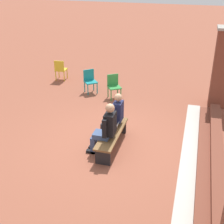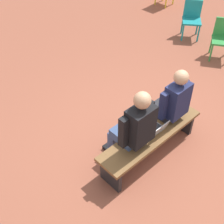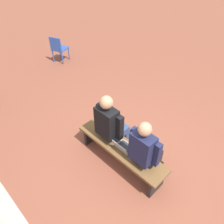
{
  "view_description": "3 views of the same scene",
  "coord_description": "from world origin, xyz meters",
  "px_view_note": "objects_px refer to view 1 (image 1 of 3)",
  "views": [
    {
      "loc": [
        6.98,
        1.97,
        4.45
      ],
      "look_at": [
        -0.08,
        -0.01,
        0.86
      ],
      "focal_mm": 50.0,
      "sensor_mm": 36.0,
      "label": 1
    },
    {
      "loc": [
        2.79,
        1.97,
        3.72
      ],
      "look_at": [
        0.7,
        -0.27,
        0.92
      ],
      "focal_mm": 50.0,
      "sensor_mm": 36.0,
      "label": 2
    },
    {
      "loc": [
        -1.42,
        1.97,
        3.4
      ],
      "look_at": [
        0.55,
        0.0,
        1.02
      ],
      "focal_mm": 35.0,
      "sensor_mm": 36.0,
      "label": 3
    }
  ],
  "objects_px": {
    "plastic_chair_near_bench_left": "(90,80)",
    "person_student": "(114,115)",
    "person_adult": "(106,128)",
    "plastic_chair_mid_courtyard": "(114,85)",
    "bench": "(112,135)",
    "laptop": "(113,129)",
    "plastic_chair_foreground": "(60,69)"
  },
  "relations": [
    {
      "from": "bench",
      "to": "plastic_chair_near_bench_left",
      "type": "height_order",
      "value": "plastic_chair_near_bench_left"
    },
    {
      "from": "plastic_chair_near_bench_left",
      "to": "plastic_chair_foreground",
      "type": "distance_m",
      "value": 1.81
    },
    {
      "from": "bench",
      "to": "plastic_chair_near_bench_left",
      "type": "distance_m",
      "value": 3.92
    },
    {
      "from": "laptop",
      "to": "plastic_chair_foreground",
      "type": "xyz_separation_m",
      "value": [
        -4.29,
        -3.4,
        -0.02
      ]
    },
    {
      "from": "person_student",
      "to": "person_adult",
      "type": "distance_m",
      "value": 0.78
    },
    {
      "from": "person_adult",
      "to": "plastic_chair_mid_courtyard",
      "type": "height_order",
      "value": "person_adult"
    },
    {
      "from": "bench",
      "to": "laptop",
      "type": "bearing_deg",
      "value": 170.17
    },
    {
      "from": "plastic_chair_near_bench_left",
      "to": "plastic_chair_foreground",
      "type": "relative_size",
      "value": 1.0
    },
    {
      "from": "laptop",
      "to": "plastic_chair_foreground",
      "type": "bearing_deg",
      "value": -141.56
    },
    {
      "from": "plastic_chair_foreground",
      "to": "person_student",
      "type": "bearing_deg",
      "value": 40.49
    },
    {
      "from": "plastic_chair_mid_courtyard",
      "to": "person_adult",
      "type": "bearing_deg",
      "value": 12.23
    },
    {
      "from": "person_student",
      "to": "bench",
      "type": "bearing_deg",
      "value": 8.27
    },
    {
      "from": "person_student",
      "to": "person_adult",
      "type": "height_order",
      "value": "person_adult"
    },
    {
      "from": "bench",
      "to": "plastic_chair_near_bench_left",
      "type": "xyz_separation_m",
      "value": [
        -3.47,
        -1.82,
        0.13
      ]
    },
    {
      "from": "plastic_chair_near_bench_left",
      "to": "plastic_chair_foreground",
      "type": "height_order",
      "value": "same"
    },
    {
      "from": "person_student",
      "to": "plastic_chair_foreground",
      "type": "height_order",
      "value": "person_student"
    },
    {
      "from": "bench",
      "to": "plastic_chair_mid_courtyard",
      "type": "relative_size",
      "value": 2.14
    },
    {
      "from": "plastic_chair_near_bench_left",
      "to": "laptop",
      "type": "bearing_deg",
      "value": 28.27
    },
    {
      "from": "plastic_chair_near_bench_left",
      "to": "plastic_chair_mid_courtyard",
      "type": "xyz_separation_m",
      "value": [
        0.27,
        0.99,
        0.0
      ]
    },
    {
      "from": "person_adult",
      "to": "plastic_chair_foreground",
      "type": "relative_size",
      "value": 1.66
    },
    {
      "from": "bench",
      "to": "laptop",
      "type": "distance_m",
      "value": 0.16
    },
    {
      "from": "person_adult",
      "to": "plastic_chair_foreground",
      "type": "height_order",
      "value": "person_adult"
    },
    {
      "from": "bench",
      "to": "laptop",
      "type": "xyz_separation_m",
      "value": [
        -0.07,
        0.01,
        0.15
      ]
    },
    {
      "from": "person_adult",
      "to": "plastic_chair_foreground",
      "type": "bearing_deg",
      "value": -144.57
    },
    {
      "from": "person_adult",
      "to": "plastic_chair_mid_courtyard",
      "type": "relative_size",
      "value": 1.66
    },
    {
      "from": "bench",
      "to": "plastic_chair_near_bench_left",
      "type": "relative_size",
      "value": 2.14
    },
    {
      "from": "bench",
      "to": "person_student",
      "type": "distance_m",
      "value": 0.59
    },
    {
      "from": "plastic_chair_mid_courtyard",
      "to": "plastic_chair_foreground",
      "type": "distance_m",
      "value": 2.81
    },
    {
      "from": "laptop",
      "to": "bench",
      "type": "bearing_deg",
      "value": -9.83
    },
    {
      "from": "person_adult",
      "to": "laptop",
      "type": "distance_m",
      "value": 0.46
    },
    {
      "from": "plastic_chair_near_bench_left",
      "to": "person_student",
      "type": "bearing_deg",
      "value": 30.2
    },
    {
      "from": "person_student",
      "to": "laptop",
      "type": "relative_size",
      "value": 4.2
    }
  ]
}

